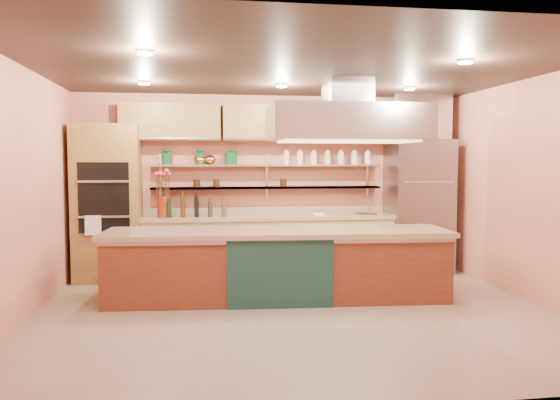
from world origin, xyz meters
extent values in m
cube|color=gray|center=(0.00, 0.00, -0.01)|extent=(6.00, 5.00, 0.02)
cube|color=black|center=(0.00, 0.00, 2.80)|extent=(6.00, 5.00, 0.02)
cube|color=#CA765F|center=(0.00, 2.50, 1.40)|extent=(6.00, 0.04, 2.80)
cube|color=#CA765F|center=(0.00, -2.50, 1.40)|extent=(6.00, 0.04, 2.80)
cube|color=#CA765F|center=(-3.00, 0.00, 1.40)|extent=(0.04, 5.00, 2.80)
cube|color=#CA765F|center=(3.00, 0.00, 1.40)|extent=(0.04, 5.00, 2.80)
cube|color=olive|center=(-2.45, 2.18, 1.15)|extent=(0.95, 0.64, 2.30)
cube|color=gray|center=(2.35, 2.14, 1.05)|extent=(0.95, 0.72, 2.10)
cube|color=tan|center=(-0.05, 2.20, 0.47)|extent=(3.84, 0.64, 0.93)
cube|color=#B3B6BB|center=(-0.05, 2.37, 1.35)|extent=(3.60, 0.26, 0.03)
cube|color=#B3B6BB|center=(-0.05, 2.37, 1.70)|extent=(3.60, 0.26, 0.03)
cube|color=olive|center=(0.00, 2.32, 2.35)|extent=(4.60, 0.36, 0.55)
cube|color=#B3B6BB|center=(0.77, 0.70, 2.25)|extent=(2.00, 1.00, 0.45)
cube|color=#FFE5A5|center=(0.00, 0.20, 2.77)|extent=(4.00, 2.80, 0.02)
cube|color=brown|center=(-0.13, 0.70, 0.44)|extent=(4.32, 1.21, 0.89)
cylinder|color=maroon|center=(-1.65, 2.15, 1.09)|extent=(0.20, 0.20, 0.31)
cube|color=black|center=(-1.16, 2.15, 1.08)|extent=(0.98, 0.54, 0.30)
cube|color=silver|center=(0.72, 2.15, 0.97)|extent=(0.19, 0.17, 0.09)
cylinder|color=silver|center=(1.57, 2.25, 1.05)|extent=(0.04, 0.04, 0.24)
ellipsoid|color=#C6702D|center=(-0.95, 2.37, 1.79)|extent=(0.22, 0.22, 0.15)
cylinder|color=#0D3F21|center=(-0.64, 2.37, 1.81)|extent=(0.20, 0.20, 0.18)
camera|label=1|loc=(-1.10, -6.12, 1.75)|focal=35.00mm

